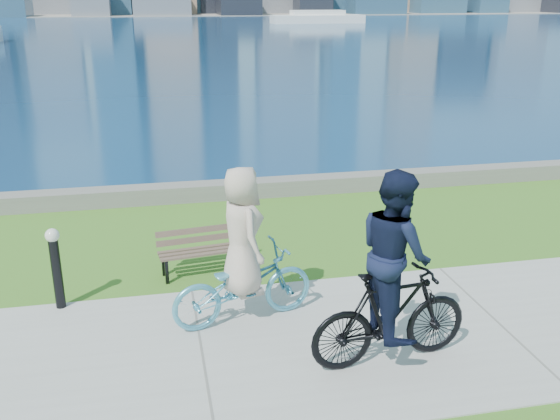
# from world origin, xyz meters

# --- Properties ---
(ground) EXTENTS (320.00, 320.00, 0.00)m
(ground) POSITION_xyz_m (0.00, 0.00, 0.00)
(ground) COLOR #36681B
(ground) RESTS_ON ground
(concrete_path) EXTENTS (80.00, 3.50, 0.02)m
(concrete_path) POSITION_xyz_m (0.00, 0.00, 0.01)
(concrete_path) COLOR #9D9E99
(concrete_path) RESTS_ON ground
(seawall) EXTENTS (90.00, 0.50, 0.35)m
(seawall) POSITION_xyz_m (0.00, 6.20, 0.17)
(seawall) COLOR slate
(seawall) RESTS_ON ground
(bay_water) EXTENTS (320.00, 131.00, 0.01)m
(bay_water) POSITION_xyz_m (0.00, 72.00, 0.00)
(bay_water) COLOR navy
(bay_water) RESTS_ON ground
(far_shore) EXTENTS (320.00, 30.00, 0.12)m
(far_shore) POSITION_xyz_m (0.00, 130.00, 0.06)
(far_shore) COLOR gray
(far_shore) RESTS_ON ground
(ferry_far) EXTENTS (13.38, 3.82, 1.82)m
(ferry_far) POSITION_xyz_m (20.07, 84.52, 0.76)
(ferry_far) COLOR white
(ferry_far) RESTS_ON ground
(park_bench) EXTENTS (1.42, 0.65, 0.71)m
(park_bench) POSITION_xyz_m (-3.78, 2.44, 0.43)
(park_bench) COLOR black
(park_bench) RESTS_ON ground
(bollard_lamp) EXTENTS (0.20, 0.20, 1.21)m
(bollard_lamp) POSITION_xyz_m (-5.86, 1.63, 0.69)
(bollard_lamp) COLOR black
(bollard_lamp) RESTS_ON ground
(cyclist_woman) EXTENTS (1.11, 2.09, 2.16)m
(cyclist_woman) POSITION_xyz_m (-3.37, 0.74, 0.82)
(cyclist_woman) COLOR #51A6C5
(cyclist_woman) RESTS_ON ground
(cyclist_man) EXTENTS (0.84, 2.05, 2.40)m
(cyclist_man) POSITION_xyz_m (-1.80, -0.61, 1.03)
(cyclist_man) COLOR black
(cyclist_man) RESTS_ON ground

